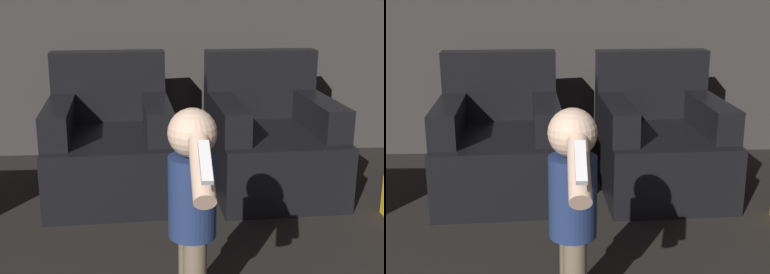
# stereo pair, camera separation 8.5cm
# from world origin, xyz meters

# --- Properties ---
(armchair_left) EXTENTS (0.81, 0.95, 0.87)m
(armchair_left) POSITION_xyz_m (-0.39, 3.67, 0.30)
(armchair_left) COLOR black
(armchair_left) RESTS_ON ground_plane
(armchair_right) EXTENTS (0.80, 0.95, 0.87)m
(armchair_right) POSITION_xyz_m (0.65, 3.67, 0.30)
(armchair_right) COLOR black
(armchair_right) RESTS_ON ground_plane
(person_toddler) EXTENTS (0.19, 0.59, 0.86)m
(person_toddler) POSITION_xyz_m (0.04, 2.28, 0.51)
(person_toddler) COLOR brown
(person_toddler) RESTS_ON ground_plane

